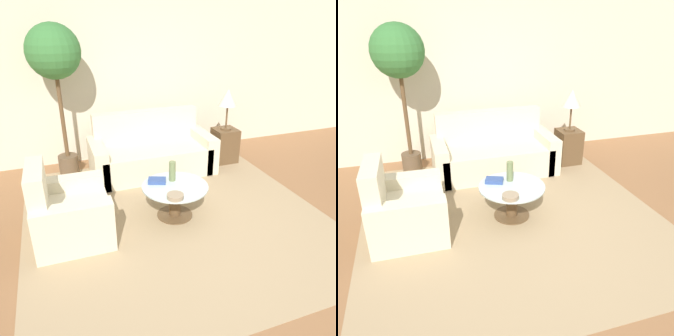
% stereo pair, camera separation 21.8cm
% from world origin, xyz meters
% --- Properties ---
extents(ground_plane, '(14.00, 14.00, 0.00)m').
position_xyz_m(ground_plane, '(0.00, 0.00, 0.00)').
color(ground_plane, '#8E603D').
extents(wall_back, '(10.00, 0.06, 2.60)m').
position_xyz_m(wall_back, '(0.00, 2.95, 1.30)').
color(wall_back, beige).
rests_on(wall_back, ground_plane).
extents(rug, '(3.61, 3.62, 0.01)m').
position_xyz_m(rug, '(-0.07, 0.73, 0.00)').
color(rug, tan).
rests_on(rug, ground_plane).
extents(sofa_main, '(1.91, 0.88, 0.93)m').
position_xyz_m(sofa_main, '(0.06, 2.13, 0.29)').
color(sofa_main, beige).
rests_on(sofa_main, ground_plane).
extents(armchair, '(0.82, 0.89, 0.90)m').
position_xyz_m(armchair, '(-1.36, 0.74, 0.29)').
color(armchair, beige).
rests_on(armchair, ground_plane).
extents(coffee_table, '(0.81, 0.81, 0.42)m').
position_xyz_m(coffee_table, '(-0.07, 0.73, 0.27)').
color(coffee_table, brown).
rests_on(coffee_table, ground_plane).
extents(side_table, '(0.38, 0.38, 0.58)m').
position_xyz_m(side_table, '(1.35, 2.06, 0.29)').
color(side_table, brown).
rests_on(side_table, ground_plane).
extents(table_lamp, '(0.29, 0.29, 0.66)m').
position_xyz_m(table_lamp, '(1.35, 2.06, 1.09)').
color(table_lamp, brown).
rests_on(table_lamp, side_table).
extents(potted_plant, '(0.75, 0.75, 2.23)m').
position_xyz_m(potted_plant, '(-1.21, 2.40, 1.74)').
color(potted_plant, brown).
rests_on(potted_plant, ground_plane).
extents(vase, '(0.08, 0.08, 0.25)m').
position_xyz_m(vase, '(-0.05, 0.88, 0.55)').
color(vase, '#6B7A4C').
rests_on(vase, coffee_table).
extents(bowl, '(0.19, 0.19, 0.05)m').
position_xyz_m(bowl, '(-0.17, 0.45, 0.45)').
color(bowl, gray).
rests_on(bowl, coffee_table).
extents(book_stack, '(0.26, 0.22, 0.05)m').
position_xyz_m(book_stack, '(-0.25, 0.89, 0.45)').
color(book_stack, '#334C8C').
rests_on(book_stack, coffee_table).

